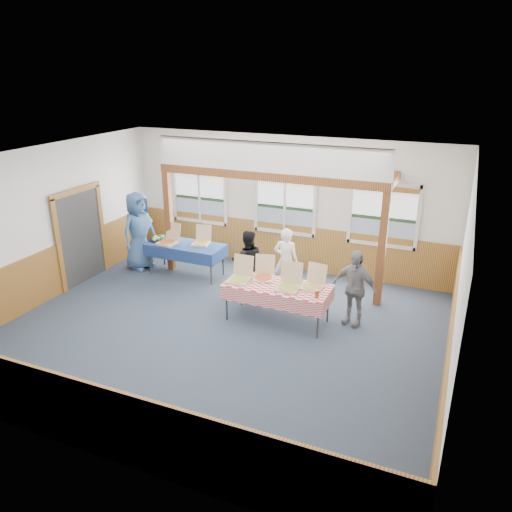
{
  "coord_description": "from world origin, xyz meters",
  "views": [
    {
      "loc": [
        3.85,
        -7.34,
        4.67
      ],
      "look_at": [
        0.3,
        1.0,
        1.2
      ],
      "focal_mm": 35.0,
      "sensor_mm": 36.0,
      "label": 1
    }
  ],
  "objects_px": {
    "table_left": "(186,246)",
    "man_blue": "(139,231)",
    "woman_black": "(247,262)",
    "person_grey": "(354,288)",
    "table_right": "(277,288)",
    "woman_white": "(286,261)"
  },
  "relations": [
    {
      "from": "woman_black",
      "to": "man_blue",
      "type": "relative_size",
      "value": 0.74
    },
    {
      "from": "woman_white",
      "to": "man_blue",
      "type": "xyz_separation_m",
      "value": [
        -3.75,
        -0.01,
        0.21
      ]
    },
    {
      "from": "table_left",
      "to": "woman_white",
      "type": "xyz_separation_m",
      "value": [
        2.52,
        -0.07,
        0.04
      ]
    },
    {
      "from": "man_blue",
      "to": "table_left",
      "type": "bearing_deg",
      "value": -72.02
    },
    {
      "from": "table_right",
      "to": "man_blue",
      "type": "distance_m",
      "value": 4.23
    },
    {
      "from": "woman_black",
      "to": "person_grey",
      "type": "distance_m",
      "value": 2.48
    },
    {
      "from": "table_left",
      "to": "man_blue",
      "type": "xyz_separation_m",
      "value": [
        -1.23,
        -0.08,
        0.26
      ]
    },
    {
      "from": "woman_black",
      "to": "person_grey",
      "type": "bearing_deg",
      "value": 142.98
    },
    {
      "from": "table_right",
      "to": "woman_black",
      "type": "relative_size",
      "value": 1.43
    },
    {
      "from": "table_left",
      "to": "table_right",
      "type": "bearing_deg",
      "value": -35.93
    },
    {
      "from": "man_blue",
      "to": "woman_white",
      "type": "bearing_deg",
      "value": -75.77
    },
    {
      "from": "table_left",
      "to": "woman_black",
      "type": "distance_m",
      "value": 1.79
    },
    {
      "from": "woman_white",
      "to": "person_grey",
      "type": "bearing_deg",
      "value": 152.51
    },
    {
      "from": "table_left",
      "to": "man_blue",
      "type": "bearing_deg",
      "value": 173.34
    },
    {
      "from": "table_right",
      "to": "woman_white",
      "type": "xyz_separation_m",
      "value": [
        -0.28,
        1.26,
        0.04
      ]
    },
    {
      "from": "man_blue",
      "to": "person_grey",
      "type": "height_order",
      "value": "man_blue"
    },
    {
      "from": "table_right",
      "to": "woman_white",
      "type": "relative_size",
      "value": 1.37
    },
    {
      "from": "woman_black",
      "to": "person_grey",
      "type": "height_order",
      "value": "person_grey"
    },
    {
      "from": "table_left",
      "to": "woman_black",
      "type": "relative_size",
      "value": 1.36
    },
    {
      "from": "table_left",
      "to": "man_blue",
      "type": "height_order",
      "value": "man_blue"
    },
    {
      "from": "table_right",
      "to": "man_blue",
      "type": "xyz_separation_m",
      "value": [
        -4.04,
        1.25,
        0.25
      ]
    },
    {
      "from": "table_right",
      "to": "person_grey",
      "type": "relative_size",
      "value": 1.36
    }
  ]
}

